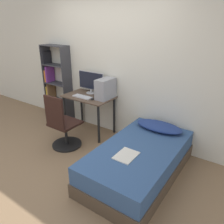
% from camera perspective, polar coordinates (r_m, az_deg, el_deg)
% --- Properties ---
extents(ground_plane, '(14.00, 14.00, 0.00)m').
position_cam_1_polar(ground_plane, '(3.52, -15.42, -13.54)').
color(ground_plane, '#846647').
extents(wall_back, '(8.00, 0.05, 2.50)m').
position_cam_1_polar(wall_back, '(4.05, -0.61, 11.54)').
color(wall_back, silver).
rests_on(wall_back, ground_plane).
extents(desk, '(0.93, 0.58, 0.74)m').
position_cam_1_polar(desk, '(4.14, -6.09, 2.48)').
color(desk, brown).
rests_on(desk, ground_plane).
extents(bookshelf, '(0.62, 0.27, 1.59)m').
position_cam_1_polar(bookshelf, '(4.95, -14.62, 6.77)').
color(bookshelf, '#38383D').
rests_on(bookshelf, ground_plane).
extents(office_chair, '(0.51, 0.51, 0.95)m').
position_cam_1_polar(office_chair, '(3.79, -12.72, -4.07)').
color(office_chair, black).
rests_on(office_chair, ground_plane).
extents(bed, '(0.98, 1.80, 0.44)m').
position_cam_1_polar(bed, '(3.16, 7.05, -12.54)').
color(bed, '#4C3D2D').
rests_on(bed, ground_plane).
extents(pillow, '(0.75, 0.36, 0.11)m').
position_cam_1_polar(pillow, '(3.52, 12.20, -3.68)').
color(pillow, navy).
rests_on(pillow, bed).
extents(magazine, '(0.24, 0.32, 0.01)m').
position_cam_1_polar(magazine, '(2.84, 3.71, -11.26)').
color(magazine, silver).
rests_on(magazine, bed).
extents(monitor, '(0.59, 0.20, 0.42)m').
position_cam_1_polar(monitor, '(4.22, -5.52, 7.89)').
color(monitor, '#B7B7BC').
rests_on(monitor, desk).
extents(keyboard, '(0.38, 0.14, 0.02)m').
position_cam_1_polar(keyboard, '(4.04, -7.70, 3.97)').
color(keyboard, silver).
rests_on(keyboard, desk).
extents(pc_tower, '(0.21, 0.39, 0.36)m').
position_cam_1_polar(pc_tower, '(3.90, -1.70, 6.09)').
color(pc_tower, '#99999E').
rests_on(pc_tower, desk).
extents(mouse, '(0.06, 0.09, 0.02)m').
position_cam_1_polar(mouse, '(3.89, -5.06, 3.35)').
color(mouse, black).
rests_on(mouse, desk).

